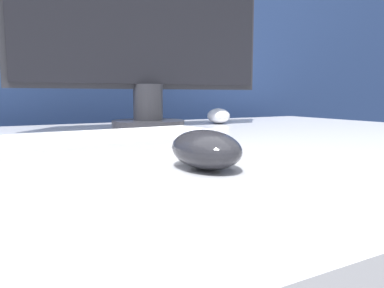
% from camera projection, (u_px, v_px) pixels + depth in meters
% --- Properties ---
extents(partition_panel, '(5.00, 0.03, 1.49)m').
position_uv_depth(partition_panel, '(61.00, 121.00, 1.18)').
color(partition_panel, navy).
rests_on(partition_panel, ground_plane).
extents(computer_mouse_near, '(0.08, 0.11, 0.04)m').
position_uv_depth(computer_mouse_near, '(206.00, 149.00, 0.42)').
color(computer_mouse_near, '#232328').
rests_on(computer_mouse_near, desk).
extents(keyboard, '(0.41, 0.17, 0.02)m').
position_uv_depth(keyboard, '(101.00, 141.00, 0.57)').
color(keyboard, silver).
rests_on(keyboard, desk).
extents(monitor, '(0.65, 0.18, 0.53)m').
position_uv_depth(monitor, '(146.00, 11.00, 0.90)').
color(monitor, '#28282D').
rests_on(monitor, desk).
extents(computer_mouse_far, '(0.10, 0.12, 0.04)m').
position_uv_depth(computer_mouse_far, '(218.00, 116.00, 1.08)').
color(computer_mouse_far, white).
rests_on(computer_mouse_far, desk).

